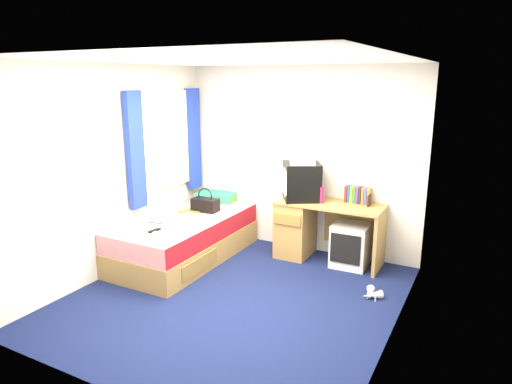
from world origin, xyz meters
The scene contains 20 objects.
ground centered at (0.00, 0.00, 0.00)m, with size 3.40×3.40×0.00m, color #0C1438.
room_shell centered at (0.00, 0.00, 1.45)m, with size 3.40×3.40×3.40m.
bed centered at (-1.10, 0.65, 0.27)m, with size 1.01×2.00×0.54m.
pillow centered at (-1.19, 1.53, 0.60)m, with size 0.54×0.34×0.12m, color teal.
desk centered at (0.26, 1.44, 0.41)m, with size 1.30×0.55×0.75m.
storage_cube centered at (0.82, 1.40, 0.26)m, with size 0.42×0.42×0.53m, color silver.
crt_tv centered at (0.14, 1.44, 0.98)m, with size 0.61×0.62×0.46m.
vcr centered at (0.14, 1.44, 1.26)m, with size 0.43×0.31×0.08m, color silver.
book_row centered at (0.82, 1.60, 0.85)m, with size 0.31×0.13×0.20m.
picture_frame centered at (0.98, 1.52, 0.82)m, with size 0.02×0.12×0.14m, color black.
pink_water_bottle centered at (0.43, 1.37, 0.85)m, with size 0.06×0.06×0.20m, color #DC1F52.
aerosol_can centered at (0.41, 1.42, 0.84)m, with size 0.05×0.05×0.18m, color silver.
handbag centered at (-1.03, 1.01, 0.63)m, with size 0.35×0.21×0.31m.
towel centered at (-0.82, 0.42, 0.60)m, with size 0.33×0.28×0.11m, color white.
magazine centered at (-1.17, 0.89, 0.55)m, with size 0.21×0.28×0.01m, color #C1D717.
water_bottle centered at (-1.26, 0.32, 0.58)m, with size 0.07×0.07×0.20m, color white.
colour_swatch_fan centered at (-1.05, 0.02, 0.55)m, with size 0.22×0.06×0.01m, color gold.
remote_control centered at (-1.08, 0.06, 0.55)m, with size 0.05×0.16×0.02m, color black.
window_assembly centered at (-1.55, 0.90, 1.42)m, with size 0.11×1.42×1.40m.
white_heels centered at (1.27, 0.67, 0.04)m, with size 0.23×0.26×0.09m.
Camera 1 is at (2.25, -3.75, 2.23)m, focal length 32.00 mm.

